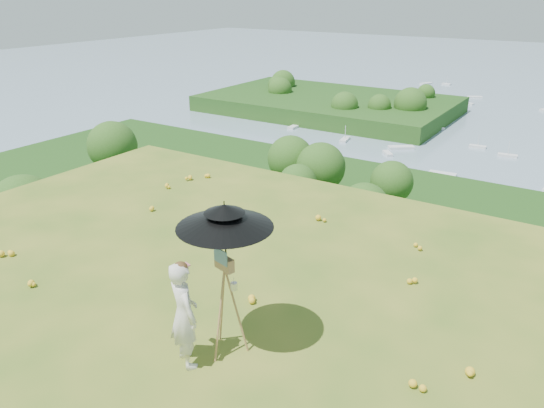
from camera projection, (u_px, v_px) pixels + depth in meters
The scene contains 12 objects.
ground at pixel (148, 304), 8.90m from camera, with size 14.00×14.00×0.00m, color #41641C.
forest_slope at pixel (462, 399), 47.09m from camera, with size 140.00×56.00×22.00m, color #10370F.
shoreline_tier at pixel (525, 277), 80.83m from camera, with size 170.00×28.00×8.00m, color #746B5D.
peninsula at pixel (329, 96), 178.04m from camera, with size 90.00×60.00×12.00m, color #10370F, non-canonical shape.
slope_trees at pixel (486, 260), 41.79m from camera, with size 110.00×50.00×6.00m, color #214615, non-canonical shape.
harbor_town at pixel (533, 239), 78.37m from camera, with size 110.00×22.00×5.00m, color silver, non-canonical shape.
moored_boats at pixel (531, 132), 153.06m from camera, with size 140.00×140.00×0.70m, color silver, non-canonical shape.
wildflowers at pixel (158, 294), 9.07m from camera, with size 10.00×10.50×0.12m, color gold, non-canonical shape.
painter at pixel (184, 314), 7.22m from camera, with size 0.58×0.38×1.59m, color silver.
field_easel at pixel (226, 301), 7.45m from camera, with size 0.64×0.64×1.67m, color olive, non-canonical shape.
sun_umbrella at pixel (225, 235), 7.07m from camera, with size 1.31×1.31×0.97m, color black, non-canonical shape.
painter_cap at pixel (180, 266), 6.93m from camera, with size 0.20×0.24×0.10m, color #BF6970, non-canonical shape.
Camera 1 is at (5.88, -5.25, 4.92)m, focal length 35.00 mm.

